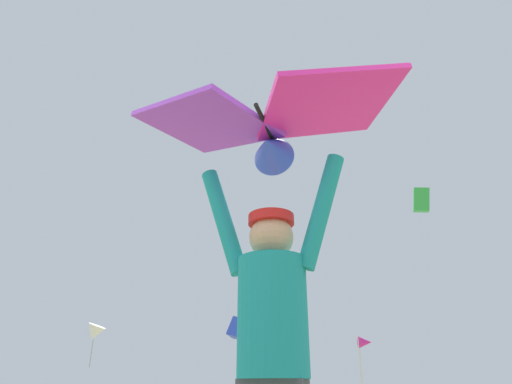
# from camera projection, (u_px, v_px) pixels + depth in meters

# --- Properties ---
(kite_flyer_person) EXTENTS (0.79, 0.43, 1.92)m
(kite_flyer_person) POSITION_uv_depth(u_px,v_px,m) (273.00, 351.00, 2.06)
(kite_flyer_person) COLOR #424751
(kite_flyer_person) RESTS_ON ground
(held_stunt_kite) EXTENTS (1.50, 1.02, 0.38)m
(held_stunt_kite) POSITION_uv_depth(u_px,v_px,m) (267.00, 126.00, 2.50)
(held_stunt_kite) COLOR black
(distant_kite_green_mid_left) EXTENTS (1.21, 1.10, 1.31)m
(distant_kite_green_mid_left) POSITION_uv_depth(u_px,v_px,m) (206.00, 142.00, 40.26)
(distant_kite_green_mid_left) COLOR green
(distant_kite_white_mid_right) EXTENTS (1.78, 1.66, 3.25)m
(distant_kite_white_mid_right) POSITION_uv_depth(u_px,v_px,m) (94.00, 333.00, 33.29)
(distant_kite_white_mid_right) COLOR white
(distant_kite_green_low_left) EXTENTS (1.07, 1.29, 1.50)m
(distant_kite_green_low_left) POSITION_uv_depth(u_px,v_px,m) (421.00, 200.00, 24.39)
(distant_kite_green_low_left) COLOR green
(distant_kite_purple_overhead_distant) EXTENTS (0.58, 0.57, 0.11)m
(distant_kite_purple_overhead_distant) POSITION_uv_depth(u_px,v_px,m) (230.00, 116.00, 37.47)
(distant_kite_purple_overhead_distant) COLOR purple
(distant_kite_blue_far_center) EXTENTS (1.50, 1.20, 1.60)m
(distant_kite_blue_far_center) POSITION_uv_depth(u_px,v_px,m) (237.00, 328.00, 29.83)
(distant_kite_blue_far_center) COLOR blue
(marker_flag) EXTENTS (0.30, 0.24, 1.82)m
(marker_flag) POSITION_uv_depth(u_px,v_px,m) (365.00, 348.00, 9.35)
(marker_flag) COLOR silver
(marker_flag) RESTS_ON ground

